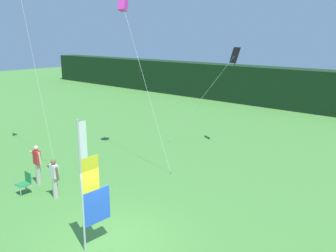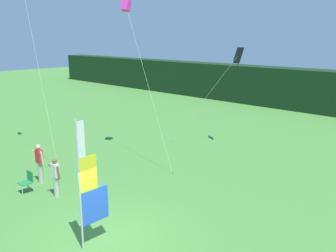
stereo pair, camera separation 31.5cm
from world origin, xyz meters
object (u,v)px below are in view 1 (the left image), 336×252
person_near_banner (38,163)px  kite_black_diamond_3 (232,60)px  person_mid_field (55,177)px  banner_flag (90,188)px  folding_chair (25,182)px  kite_magenta_box_0 (123,6)px

person_near_banner → kite_black_diamond_3: bearing=72.7°
person_mid_field → kite_black_diamond_3: (1.37, 10.52, 4.19)m
banner_flag → folding_chair: banner_flag is taller
banner_flag → kite_magenta_box_0: bearing=131.4°
person_near_banner → person_mid_field: person_near_banner is taller
banner_flag → kite_magenta_box_0: (-5.95, 6.74, 5.80)m
kite_magenta_box_0 → kite_black_diamond_3: kite_magenta_box_0 is taller
person_mid_field → kite_magenta_box_0: bearing=109.3°
folding_chair → kite_black_diamond_3: kite_black_diamond_3 is taller
person_near_banner → person_mid_field: (1.82, -0.28, -0.08)m
folding_chair → kite_black_diamond_3: size_ratio=0.16×
person_mid_field → kite_black_diamond_3: bearing=82.6°
banner_flag → kite_black_diamond_3: kite_black_diamond_3 is taller
folding_chair → kite_black_diamond_3: bearing=76.6°
person_mid_field → banner_flag: bearing=-16.0°
person_mid_field → kite_magenta_box_0: (-1.95, 5.60, 6.90)m
banner_flag → person_mid_field: (-4.00, 1.15, -1.10)m
banner_flag → person_near_banner: size_ratio=2.33×
person_near_banner → kite_magenta_box_0: 8.65m
person_near_banner → person_mid_field: bearing=-8.7°
kite_black_diamond_3 → person_near_banner: bearing=-107.3°
person_near_banner → kite_black_diamond_3: 11.49m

